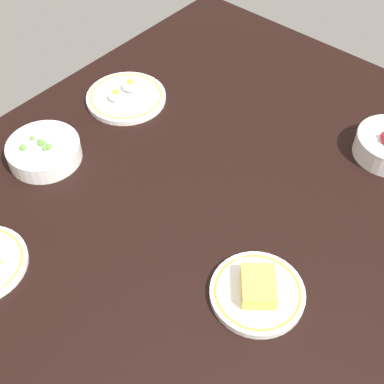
{
  "coord_description": "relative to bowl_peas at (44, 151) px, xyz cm",
  "views": [
    {
      "loc": [
        58.16,
        50.05,
        93.86
      ],
      "look_at": [
        0.0,
        0.0,
        6.0
      ],
      "focal_mm": 48.55,
      "sensor_mm": 36.0,
      "label": 1
    }
  ],
  "objects": [
    {
      "name": "plate_eggs",
      "position": [
        -28.62,
        -1.29,
        -1.48
      ],
      "size": [
        21.5,
        21.5,
        4.83
      ],
      "color": "white",
      "rests_on": "dining_table"
    },
    {
      "name": "bowl_peas",
      "position": [
        0.0,
        0.0,
        0.0
      ],
      "size": [
        17.68,
        17.68,
        5.99
      ],
      "color": "white",
      "rests_on": "dining_table"
    },
    {
      "name": "plate_cheese",
      "position": [
        -2.88,
        61.3,
        -1.13
      ],
      "size": [
        18.67,
        18.67,
        5.09
      ],
      "color": "white",
      "rests_on": "dining_table"
    },
    {
      "name": "dining_table",
      "position": [
        -13.61,
        35.28,
        -4.59
      ],
      "size": [
        148.09,
        113.23,
        4.0
      ],
      "primitive_type": "cube",
      "color": "black",
      "rests_on": "ground"
    }
  ]
}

